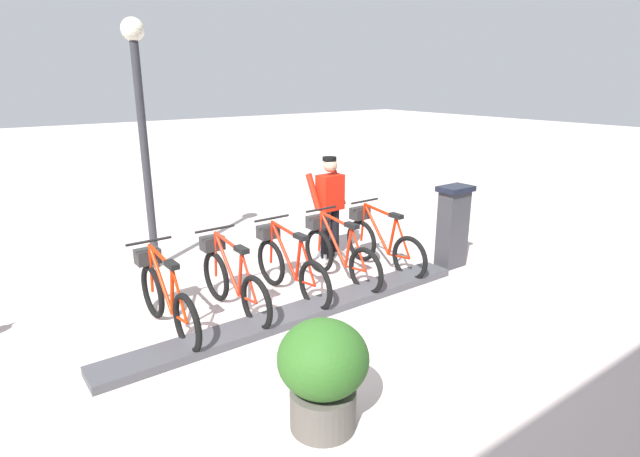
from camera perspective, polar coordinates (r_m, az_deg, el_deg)
ground_plane at (r=6.41m, az=-2.08°, el=-9.79°), size 60.00×60.00×0.00m
dock_rail_base at (r=6.39m, az=-2.09°, el=-9.39°), size 0.44×5.02×0.10m
payment_kiosk at (r=8.06m, az=14.69°, el=0.36°), size 0.36×0.52×1.28m
bike_docked_0 at (r=7.82m, az=6.87°, el=-1.53°), size 1.72×0.54×1.02m
bike_docked_1 at (r=7.29m, az=2.01°, el=-2.77°), size 1.72×0.54×1.02m
bike_docked_2 at (r=6.83m, az=-3.57°, el=-4.18°), size 1.72×0.54×1.02m
bike_docked_3 at (r=6.44m, az=-9.91°, el=-5.72°), size 1.72×0.54×1.02m
bike_docked_4 at (r=6.15m, az=-16.99°, el=-7.34°), size 1.72×0.54×1.02m
worker_near_rack at (r=8.11m, az=1.09°, el=2.79°), size 0.47×0.64×1.66m
lamp_post at (r=7.88m, az=-19.54°, el=12.53°), size 0.32×0.32×3.64m
planter_bush at (r=4.33m, az=0.34°, el=-15.65°), size 0.76×0.76×0.97m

